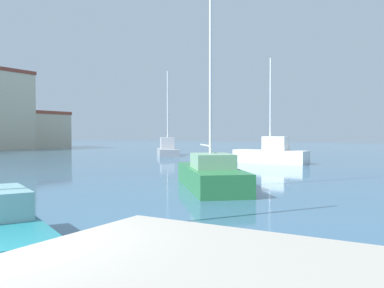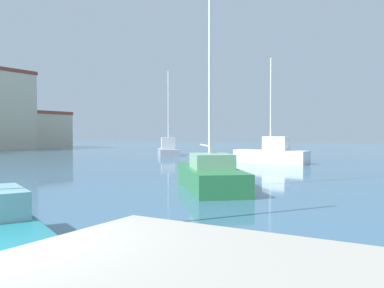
{
  "view_description": "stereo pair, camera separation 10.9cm",
  "coord_description": "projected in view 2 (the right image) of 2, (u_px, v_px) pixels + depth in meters",
  "views": [
    {
      "loc": [
        -3.35,
        -5.44,
        2.38
      ],
      "look_at": [
        18.74,
        7.44,
        1.67
      ],
      "focal_mm": 39.28,
      "sensor_mm": 36.0,
      "label": 1
    },
    {
      "loc": [
        -3.3,
        -5.53,
        2.38
      ],
      "look_at": [
        18.74,
        7.44,
        1.67
      ],
      "focal_mm": 39.28,
      "sensor_mm": 36.0,
      "label": 2
    }
  ],
  "objects": [
    {
      "name": "sailboat_grey_near_pier",
      "position": [
        168.0,
        149.0,
        43.27
      ],
      "size": [
        5.53,
        4.89,
        8.66
      ],
      "color": "gray",
      "rests_on": "water"
    },
    {
      "name": "sailboat_white_behind_lamppost",
      "position": [
        272.0,
        154.0,
        32.28
      ],
      "size": [
        2.07,
        5.91,
        8.08
      ],
      "color": "white",
      "rests_on": "water"
    },
    {
      "name": "sailboat_green_outer_mooring",
      "position": [
        210.0,
        174.0,
        17.79
      ],
      "size": [
        6.38,
        5.68,
        9.52
      ],
      "color": "#28703D",
      "rests_on": "water"
    },
    {
      "name": "water",
      "position": [
        7.0,
        167.0,
        28.78
      ],
      "size": [
        160.0,
        160.0,
        0.0
      ],
      "primitive_type": "plane",
      "color": "#38607F",
      "rests_on": "ground"
    },
    {
      "name": "harbor_office",
      "position": [
        38.0,
        129.0,
        65.49
      ],
      "size": [
        9.85,
        5.19,
        5.68
      ],
      "color": "beige",
      "rests_on": "ground"
    }
  ]
}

